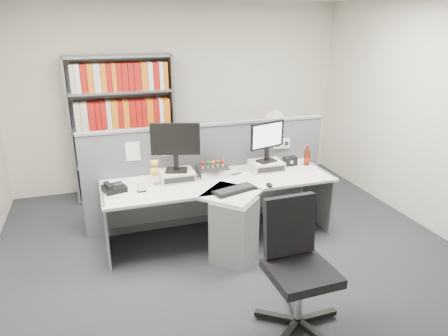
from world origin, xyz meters
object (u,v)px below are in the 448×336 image
object	(u,v)px
monitor_left	(175,143)
mouse	(269,185)
speaker	(290,161)
keyboard	(234,190)
desk_phone	(114,188)
filing_cabinet	(272,167)
monitor_right	(267,138)
office_chair	(296,262)
desk_fan	(274,123)
desk_calendar	(141,187)
cola_bottle	(307,157)
shelving_unit	(124,130)
desktop_pc	(213,171)
desk	(226,209)

from	to	relation	value
monitor_left	mouse	size ratio (longest dim) A/B	5.40
mouse	speaker	world-z (taller)	speaker
keyboard	speaker	xyz separation A→B (m)	(0.93, 0.57, 0.04)
desk_phone	filing_cabinet	bearing A→B (deg)	25.95
monitor_right	keyboard	distance (m)	0.88
speaker	office_chair	bearing A→B (deg)	-114.75
filing_cabinet	desk_fan	bearing A→B (deg)	-90.00
desk_calendar	desk_phone	bearing A→B (deg)	160.55
monitor_right	cola_bottle	distance (m)	0.62
desk_phone	desk_fan	size ratio (longest dim) A/B	0.53
keyboard	monitor_left	bearing A→B (deg)	133.92
shelving_unit	desk_calendar	bearing A→B (deg)	-89.38
monitor_right	cola_bottle	bearing A→B (deg)	-0.49
monitor_right	desk_calendar	world-z (taller)	monitor_right
shelving_unit	filing_cabinet	world-z (taller)	shelving_unit
desktop_pc	shelving_unit	xyz separation A→B (m)	(-0.88, 1.43, 0.21)
desk_calendar	office_chair	world-z (taller)	office_chair
keyboard	office_chair	world-z (taller)	office_chair
desktop_pc	desk	bearing A→B (deg)	-86.93
desk	desktop_pc	bearing A→B (deg)	93.07
desk	desk_fan	xyz separation A→B (m)	(1.20, 1.40, 0.56)
speaker	desk_fan	xyz separation A→B (m)	(0.22, 0.97, 0.24)
mouse	shelving_unit	size ratio (longest dim) A/B	0.05
desk	monitor_right	size ratio (longest dim) A/B	5.34
desktop_pc	filing_cabinet	size ratio (longest dim) A/B	0.50
monitor_right	shelving_unit	size ratio (longest dim) A/B	0.24
mouse	desk_calendar	distance (m)	1.37
monitor_right	monitor_left	bearing A→B (deg)	179.99
monitor_right	office_chair	world-z (taller)	monitor_right
speaker	keyboard	bearing A→B (deg)	-148.45
speaker	shelving_unit	distance (m)	2.37
desk_phone	speaker	bearing A→B (deg)	4.76
keyboard	desk_phone	bearing A→B (deg)	161.92
shelving_unit	cola_bottle	bearing A→B (deg)	-35.12
cola_bottle	desk_fan	bearing A→B (deg)	89.40
monitor_right	shelving_unit	xyz separation A→B (m)	(-1.54, 1.47, -0.13)
desk_calendar	mouse	bearing A→B (deg)	-12.19
monitor_left	desk_fan	size ratio (longest dim) A/B	1.10
shelving_unit	desk_fan	bearing A→B (deg)	-12.08
speaker	filing_cabinet	size ratio (longest dim) A/B	0.23
monitor_right	filing_cabinet	xyz separation A→B (m)	(0.56, 1.02, -0.76)
desk	desk_phone	bearing A→B (deg)	167.70
monitor_left	speaker	bearing A→B (deg)	1.87
monitor_left	cola_bottle	xyz separation A→B (m)	(1.64, -0.00, -0.33)
keyboard	filing_cabinet	xyz separation A→B (m)	(1.15, 1.54, -0.39)
desk_phone	speaker	size ratio (longest dim) A/B	1.63
desktop_pc	desk_fan	world-z (taller)	desk_fan
speaker	desk_calendar	bearing A→B (deg)	-171.59
mouse	office_chair	xyz separation A→B (m)	(-0.29, -1.21, -0.17)
desk	cola_bottle	size ratio (longest dim) A/B	9.99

